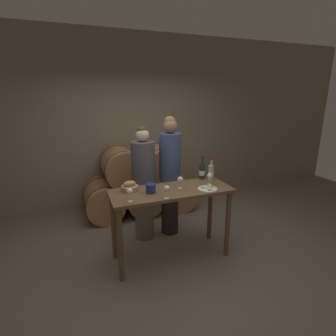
{
  "coord_description": "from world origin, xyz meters",
  "views": [
    {
      "loc": [
        -1.13,
        -2.86,
        2.1
      ],
      "look_at": [
        0.0,
        0.12,
        1.21
      ],
      "focal_mm": 28.0,
      "sensor_mm": 36.0,
      "label": 1
    }
  ],
  "objects_px": {
    "person_right": "(170,175)",
    "wine_glass_far_left": "(130,192)",
    "wine_glass_right": "(210,176)",
    "person_left": "(144,183)",
    "bread_basket": "(130,187)",
    "wine_glass_left": "(167,189)",
    "blue_crock": "(151,188)",
    "wine_glass_center": "(180,180)",
    "cheese_plate": "(208,189)",
    "wine_bottle_red": "(202,171)",
    "wine_bottle_white": "(211,173)",
    "tasting_table": "(171,202)"
  },
  "relations": [
    {
      "from": "wine_bottle_red",
      "to": "wine_glass_left",
      "type": "bearing_deg",
      "value": -145.26
    },
    {
      "from": "blue_crock",
      "to": "wine_bottle_red",
      "type": "bearing_deg",
      "value": 17.25
    },
    {
      "from": "bread_basket",
      "to": "wine_bottle_red",
      "type": "bearing_deg",
      "value": 5.44
    },
    {
      "from": "wine_glass_left",
      "to": "wine_glass_center",
      "type": "bearing_deg",
      "value": 42.43
    },
    {
      "from": "person_right",
      "to": "wine_glass_center",
      "type": "height_order",
      "value": "person_right"
    },
    {
      "from": "person_left",
      "to": "wine_glass_far_left",
      "type": "relative_size",
      "value": 10.91
    },
    {
      "from": "wine_bottle_red",
      "to": "wine_glass_far_left",
      "type": "height_order",
      "value": "wine_bottle_red"
    },
    {
      "from": "cheese_plate",
      "to": "wine_glass_right",
      "type": "bearing_deg",
      "value": 54.68
    },
    {
      "from": "tasting_table",
      "to": "wine_glass_center",
      "type": "distance_m",
      "value": 0.3
    },
    {
      "from": "bread_basket",
      "to": "wine_glass_far_left",
      "type": "relative_size",
      "value": 1.33
    },
    {
      "from": "tasting_table",
      "to": "bread_basket",
      "type": "relative_size",
      "value": 7.46
    },
    {
      "from": "blue_crock",
      "to": "bread_basket",
      "type": "height_order",
      "value": "bread_basket"
    },
    {
      "from": "cheese_plate",
      "to": "person_left",
      "type": "bearing_deg",
      "value": 127.99
    },
    {
      "from": "cheese_plate",
      "to": "wine_glass_center",
      "type": "xyz_separation_m",
      "value": [
        -0.3,
        0.17,
        0.1
      ]
    },
    {
      "from": "blue_crock",
      "to": "wine_glass_far_left",
      "type": "xyz_separation_m",
      "value": [
        -0.3,
        -0.18,
        0.05
      ]
    },
    {
      "from": "blue_crock",
      "to": "wine_glass_center",
      "type": "height_order",
      "value": "wine_glass_center"
    },
    {
      "from": "bread_basket",
      "to": "wine_glass_right",
      "type": "xyz_separation_m",
      "value": [
        1.03,
        -0.15,
        0.07
      ]
    },
    {
      "from": "person_right",
      "to": "wine_glass_far_left",
      "type": "xyz_separation_m",
      "value": [
        -0.79,
        -0.81,
        0.13
      ]
    },
    {
      "from": "wine_bottle_red",
      "to": "wine_glass_far_left",
      "type": "bearing_deg",
      "value": -158.92
    },
    {
      "from": "person_right",
      "to": "wine_bottle_white",
      "type": "bearing_deg",
      "value": -47.84
    },
    {
      "from": "tasting_table",
      "to": "blue_crock",
      "type": "relative_size",
      "value": 12.02
    },
    {
      "from": "person_left",
      "to": "person_right",
      "type": "relative_size",
      "value": 0.93
    },
    {
      "from": "person_right",
      "to": "wine_bottle_white",
      "type": "relative_size",
      "value": 5.72
    },
    {
      "from": "wine_glass_right",
      "to": "wine_glass_left",
      "type": "bearing_deg",
      "value": -160.29
    },
    {
      "from": "wine_bottle_white",
      "to": "wine_glass_right",
      "type": "relative_size",
      "value": 2.04
    },
    {
      "from": "person_right",
      "to": "wine_glass_center",
      "type": "relative_size",
      "value": 11.68
    },
    {
      "from": "bread_basket",
      "to": "wine_glass_left",
      "type": "height_order",
      "value": "wine_glass_left"
    },
    {
      "from": "wine_glass_center",
      "to": "tasting_table",
      "type": "bearing_deg",
      "value": -176.49
    },
    {
      "from": "wine_bottle_white",
      "to": "wine_glass_center",
      "type": "height_order",
      "value": "wine_bottle_white"
    },
    {
      "from": "wine_bottle_white",
      "to": "wine_glass_left",
      "type": "bearing_deg",
      "value": -153.49
    },
    {
      "from": "wine_glass_center",
      "to": "bread_basket",
      "type": "bearing_deg",
      "value": 167.14
    },
    {
      "from": "wine_bottle_white",
      "to": "bread_basket",
      "type": "height_order",
      "value": "wine_bottle_white"
    },
    {
      "from": "wine_glass_far_left",
      "to": "person_left",
      "type": "bearing_deg",
      "value": 64.72
    },
    {
      "from": "wine_glass_far_left",
      "to": "wine_glass_right",
      "type": "height_order",
      "value": "same"
    },
    {
      "from": "wine_glass_center",
      "to": "blue_crock",
      "type": "bearing_deg",
      "value": -177.51
    },
    {
      "from": "wine_glass_right",
      "to": "person_left",
      "type": "bearing_deg",
      "value": 139.48
    },
    {
      "from": "bread_basket",
      "to": "wine_glass_right",
      "type": "distance_m",
      "value": 1.05
    },
    {
      "from": "tasting_table",
      "to": "person_right",
      "type": "height_order",
      "value": "person_right"
    },
    {
      "from": "wine_glass_far_left",
      "to": "wine_glass_center",
      "type": "bearing_deg",
      "value": 15.64
    },
    {
      "from": "wine_glass_left",
      "to": "cheese_plate",
      "type": "bearing_deg",
      "value": 8.49
    },
    {
      "from": "person_right",
      "to": "wine_glass_center",
      "type": "distance_m",
      "value": 0.64
    },
    {
      "from": "wine_glass_center",
      "to": "wine_glass_right",
      "type": "xyz_separation_m",
      "value": [
        0.42,
        -0.01,
        0.0
      ]
    },
    {
      "from": "wine_bottle_white",
      "to": "blue_crock",
      "type": "bearing_deg",
      "value": -169.93
    },
    {
      "from": "wine_glass_far_left",
      "to": "wine_glass_center",
      "type": "relative_size",
      "value": 1.0
    },
    {
      "from": "wine_bottle_red",
      "to": "bread_basket",
      "type": "xyz_separation_m",
      "value": [
        -1.05,
        -0.1,
        -0.06
      ]
    },
    {
      "from": "person_left",
      "to": "wine_glass_center",
      "type": "height_order",
      "value": "person_left"
    },
    {
      "from": "tasting_table",
      "to": "blue_crock",
      "type": "bearing_deg",
      "value": -177.98
    },
    {
      "from": "person_right",
      "to": "blue_crock",
      "type": "height_order",
      "value": "person_right"
    },
    {
      "from": "tasting_table",
      "to": "wine_glass_left",
      "type": "xyz_separation_m",
      "value": [
        -0.15,
        -0.25,
        0.27
      ]
    },
    {
      "from": "blue_crock",
      "to": "bread_basket",
      "type": "bearing_deg",
      "value": 144.44
    }
  ]
}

